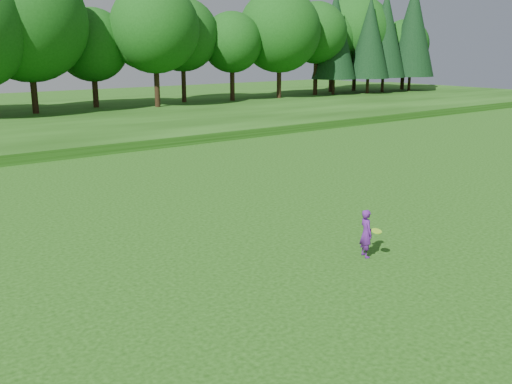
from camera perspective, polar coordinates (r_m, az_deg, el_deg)
ground at (r=15.14m, az=-4.23°, el=-9.00°), size 140.00×140.00×0.00m
walking_path at (r=33.14m, az=-23.45°, el=2.74°), size 130.00×1.60×0.04m
woman at (r=16.94m, az=10.96°, el=-4.08°), size 0.50×0.85×1.43m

